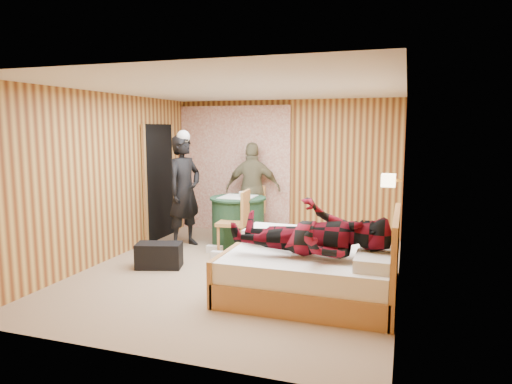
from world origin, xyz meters
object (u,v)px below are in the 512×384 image
(round_table, at_px, (238,221))
(duffel_bag, at_px, (159,255))
(woman_standing, at_px, (184,191))
(chair_near, at_px, (238,217))
(man_at_table, at_px, (253,189))
(wall_lamp, at_px, (389,180))
(nightstand, at_px, (382,257))
(bed, at_px, (312,271))
(chair_far, at_px, (252,207))
(man_on_bed, at_px, (311,220))

(round_table, height_order, duffel_bag, round_table)
(woman_standing, bearing_deg, chair_near, -81.63)
(woman_standing, distance_m, man_at_table, 1.39)
(round_table, bearing_deg, chair_near, -68.91)
(duffel_bag, height_order, man_at_table, man_at_table)
(chair_near, distance_m, duffel_bag, 1.39)
(wall_lamp, xyz_separation_m, duffel_bag, (-3.09, -0.64, -1.12))
(wall_lamp, distance_m, man_at_table, 3.01)
(man_at_table, bearing_deg, nightstand, 130.54)
(bed, bearing_deg, duffel_bag, 170.19)
(nightstand, distance_m, chair_far, 2.99)
(bed, distance_m, woman_standing, 3.04)
(chair_near, height_order, duffel_bag, chair_near)
(duffel_bag, bearing_deg, nightstand, -6.82)
(nightstand, xyz_separation_m, man_on_bed, (-0.73, -1.14, 0.67))
(chair_far, bearing_deg, wall_lamp, -29.42)
(round_table, bearing_deg, woman_standing, -159.07)
(woman_standing, bearing_deg, duffel_bag, -152.36)
(chair_far, bearing_deg, man_on_bed, -55.57)
(chair_far, bearing_deg, chair_near, -77.07)
(woman_standing, bearing_deg, man_at_table, -18.73)
(bed, height_order, duffel_bag, bed)
(nightstand, height_order, chair_near, chair_near)
(woman_standing, relative_size, man_on_bed, 1.06)
(wall_lamp, bearing_deg, chair_far, 146.13)
(man_at_table, height_order, man_on_bed, man_on_bed)
(wall_lamp, relative_size, nightstand, 0.45)
(round_table, distance_m, woman_standing, 1.03)
(chair_far, distance_m, man_on_bed, 3.38)
(man_at_table, bearing_deg, wall_lamp, 132.91)
(man_at_table, relative_size, man_on_bed, 0.97)
(round_table, relative_size, duffel_bag, 1.50)
(wall_lamp, height_order, man_on_bed, man_on_bed)
(wall_lamp, bearing_deg, chair_near, 169.87)
(chair_far, distance_m, man_at_table, 0.33)
(round_table, distance_m, duffel_bag, 1.68)
(nightstand, bearing_deg, man_at_table, 143.03)
(bed, distance_m, round_table, 2.55)
(woman_standing, bearing_deg, chair_far, -20.23)
(wall_lamp, xyz_separation_m, man_at_table, (-2.45, 1.69, -0.44))
(round_table, xyz_separation_m, man_on_bed, (1.68, -2.16, 0.53))
(woman_standing, height_order, man_at_table, woman_standing)
(chair_far, xyz_separation_m, man_at_table, (-0.01, 0.05, 0.32))
(round_table, relative_size, woman_standing, 0.51)
(nightstand, xyz_separation_m, chair_far, (-2.41, 1.76, 0.25))
(nightstand, distance_m, man_on_bed, 1.51)
(chair_near, relative_size, man_on_bed, 0.57)
(chair_far, bearing_deg, round_table, -86.05)
(round_table, height_order, chair_far, chair_far)
(nightstand, distance_m, man_at_table, 3.07)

